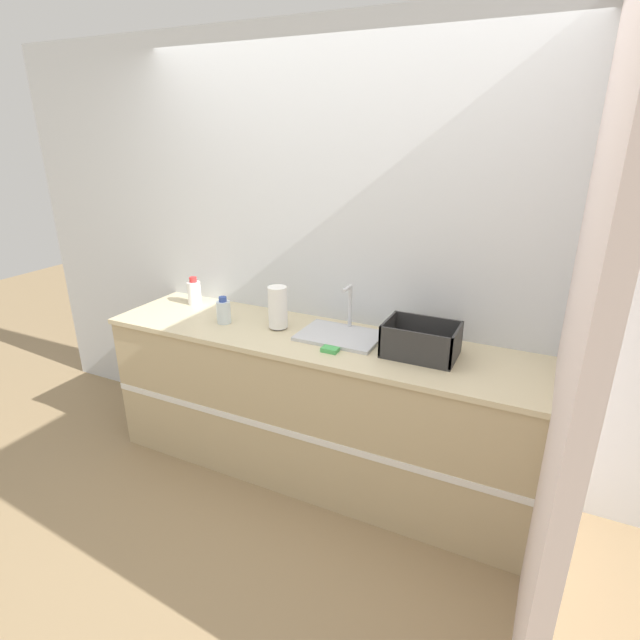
{
  "coord_description": "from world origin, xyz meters",
  "views": [
    {
      "loc": [
        1.19,
        -2.06,
        2.02
      ],
      "look_at": [
        0.06,
        0.28,
        1.03
      ],
      "focal_mm": 28.0,
      "sensor_mm": 36.0,
      "label": 1
    }
  ],
  "objects_px": {
    "bottle_clear": "(224,311)",
    "sink": "(340,334)",
    "dish_rack": "(421,343)",
    "bottle_white_spray": "(194,292)",
    "paper_towel_roll": "(278,308)"
  },
  "relations": [
    {
      "from": "paper_towel_roll",
      "to": "dish_rack",
      "type": "bearing_deg",
      "value": -0.08
    },
    {
      "from": "paper_towel_roll",
      "to": "bottle_white_spray",
      "type": "relative_size",
      "value": 1.37
    },
    {
      "from": "dish_rack",
      "to": "bottle_clear",
      "type": "relative_size",
      "value": 2.24
    },
    {
      "from": "sink",
      "to": "dish_rack",
      "type": "relative_size",
      "value": 1.22
    },
    {
      "from": "bottle_clear",
      "to": "sink",
      "type": "bearing_deg",
      "value": 8.21
    },
    {
      "from": "sink",
      "to": "paper_towel_roll",
      "type": "height_order",
      "value": "sink"
    },
    {
      "from": "dish_rack",
      "to": "bottle_clear",
      "type": "xyz_separation_m",
      "value": [
        -1.21,
        -0.07,
        0.01
      ]
    },
    {
      "from": "sink",
      "to": "bottle_white_spray",
      "type": "xyz_separation_m",
      "value": [
        -1.13,
        0.1,
        0.06
      ]
    },
    {
      "from": "dish_rack",
      "to": "bottle_white_spray",
      "type": "height_order",
      "value": "bottle_white_spray"
    },
    {
      "from": "bottle_white_spray",
      "to": "dish_rack",
      "type": "bearing_deg",
      "value": -5.05
    },
    {
      "from": "bottle_white_spray",
      "to": "paper_towel_roll",
      "type": "bearing_deg",
      "value": -10.75
    },
    {
      "from": "dish_rack",
      "to": "bottle_white_spray",
      "type": "bearing_deg",
      "value": 174.95
    },
    {
      "from": "paper_towel_roll",
      "to": "bottle_white_spray",
      "type": "xyz_separation_m",
      "value": [
        -0.74,
        0.14,
        -0.05
      ]
    },
    {
      "from": "paper_towel_roll",
      "to": "sink",
      "type": "bearing_deg",
      "value": 5.74
    },
    {
      "from": "sink",
      "to": "bottle_clear",
      "type": "height_order",
      "value": "sink"
    }
  ]
}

